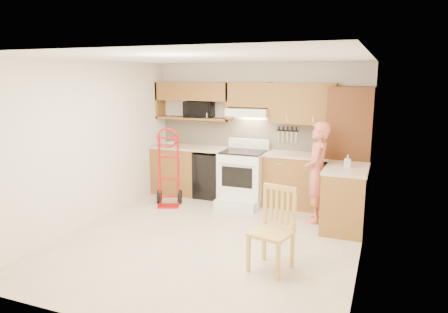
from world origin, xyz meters
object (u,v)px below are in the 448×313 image
Objects in this scene: microwave at (199,109)px; person at (317,172)px; hand_truck at (168,171)px; range at (242,173)px; dining_chair at (271,230)px.

person is at bearing -25.37° from microwave.
hand_truck is (-2.56, -0.14, -0.17)m from person.
microwave reaches higher than hand_truck.
range reaches higher than dining_chair.
person is at bearing -19.00° from hand_truck.
microwave is at bearing 141.09° from dining_chair.
hand_truck is 1.26× the size of dining_chair.
hand_truck reaches higher than range.
range is at bearing 2.27° from hand_truck.
hand_truck reaches higher than dining_chair.
hand_truck is at bearing -155.62° from range.
range is at bearing -28.26° from microwave.
person is 1.93m from dining_chair.
dining_chair is at bearing -58.03° from microwave.
person reaches higher than dining_chair.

